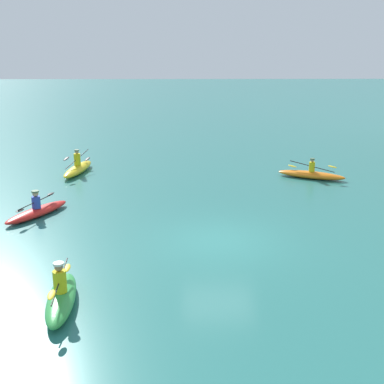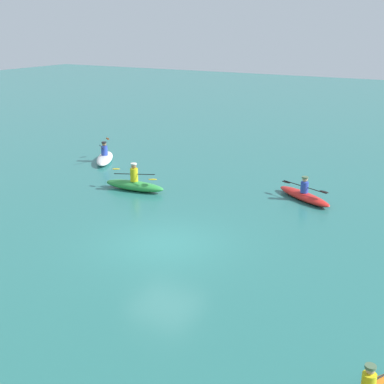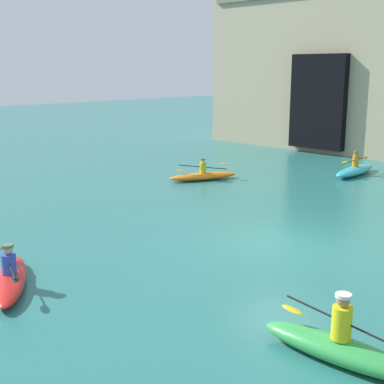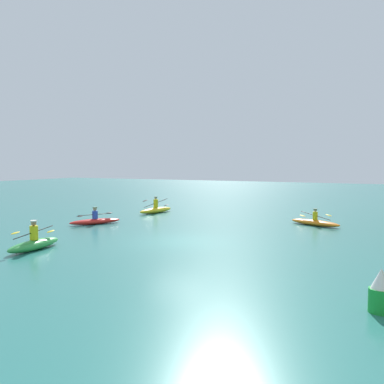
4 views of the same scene
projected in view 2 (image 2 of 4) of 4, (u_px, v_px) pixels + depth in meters
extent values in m
plane|color=#28706B|center=(165.00, 243.00, 18.45)|extent=(120.00, 120.00, 0.00)
ellipsoid|color=white|center=(105.00, 158.00, 29.11)|extent=(2.28, 2.96, 0.38)
cylinder|color=#2D47B7|center=(104.00, 151.00, 28.97)|extent=(0.35, 0.35, 0.50)
sphere|color=#9E704C|center=(104.00, 144.00, 28.86)|extent=(0.22, 0.22, 0.22)
cylinder|color=#232328|center=(104.00, 142.00, 28.84)|extent=(0.28, 0.28, 0.06)
cylinder|color=black|center=(104.00, 150.00, 28.97)|extent=(0.88, 1.78, 1.04)
ellipsoid|color=#D84C19|center=(108.00, 139.00, 29.65)|extent=(0.34, 0.45, 0.25)
ellipsoid|color=#D84C19|center=(101.00, 162.00, 28.28)|extent=(0.34, 0.45, 0.25)
ellipsoid|color=green|center=(134.00, 186.00, 24.18)|extent=(3.01, 0.96, 0.43)
cylinder|color=gold|center=(134.00, 175.00, 24.02)|extent=(0.35, 0.35, 0.60)
sphere|color=#9E704C|center=(134.00, 166.00, 23.90)|extent=(0.23, 0.23, 0.23)
cylinder|color=silver|center=(134.00, 164.00, 23.87)|extent=(0.28, 0.28, 0.06)
cylinder|color=black|center=(134.00, 174.00, 24.01)|extent=(2.22, 0.10, 0.29)
ellipsoid|color=yellow|center=(153.00, 179.00, 23.60)|extent=(0.45, 0.19, 0.10)
ellipsoid|color=yellow|center=(116.00, 169.00, 24.42)|extent=(0.45, 0.19, 0.10)
ellipsoid|color=red|center=(304.00, 196.00, 22.90)|extent=(3.03, 2.21, 0.33)
cylinder|color=#2D47B7|center=(304.00, 187.00, 22.77)|extent=(0.33, 0.33, 0.47)
sphere|color=tan|center=(305.00, 179.00, 22.67)|extent=(0.23, 0.23, 0.23)
cylinder|color=#4C6B4C|center=(305.00, 177.00, 22.64)|extent=(0.29, 0.29, 0.06)
cylinder|color=black|center=(305.00, 187.00, 22.77)|extent=(2.15, 0.80, 0.09)
ellipsoid|color=black|center=(324.00, 192.00, 22.02)|extent=(0.48, 0.32, 0.06)
ellipsoid|color=black|center=(286.00, 182.00, 23.51)|extent=(0.48, 0.32, 0.06)
cylinder|color=gold|center=(369.00, 384.00, 10.40)|extent=(0.28, 0.28, 0.47)
sphere|color=tan|center=(370.00, 370.00, 10.30)|extent=(0.18, 0.18, 0.18)
cylinder|color=#4C6B4C|center=(371.00, 367.00, 10.28)|extent=(0.23, 0.23, 0.06)
cylinder|color=black|center=(369.00, 383.00, 10.39)|extent=(1.25, 1.91, 0.31)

